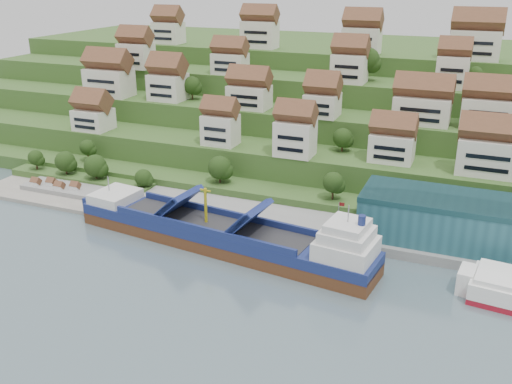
% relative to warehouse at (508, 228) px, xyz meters
% --- Properties ---
extents(ground, '(300.00, 300.00, 0.00)m').
position_rel_warehouse_xyz_m(ground, '(-52.00, -17.00, -7.20)').
color(ground, slate).
rests_on(ground, ground).
extents(quay, '(180.00, 14.00, 2.20)m').
position_rel_warehouse_xyz_m(quay, '(-32.00, -2.00, -6.10)').
color(quay, gray).
rests_on(quay, ground).
extents(pebble_beach, '(45.00, 20.00, 1.00)m').
position_rel_warehouse_xyz_m(pebble_beach, '(-110.00, -5.00, -6.70)').
color(pebble_beach, gray).
rests_on(pebble_beach, ground).
extents(hillside, '(260.00, 128.00, 31.00)m').
position_rel_warehouse_xyz_m(hillside, '(-52.00, 86.55, 3.46)').
color(hillside, '#2D4C1E').
rests_on(hillside, ground).
extents(hillside_village, '(155.41, 64.58, 29.18)m').
position_rel_warehouse_xyz_m(hillside_village, '(-51.56, 43.65, 17.20)').
color(hillside_village, silver).
rests_on(hillside_village, ground).
extents(hillside_trees, '(145.10, 62.34, 32.26)m').
position_rel_warehouse_xyz_m(hillside_trees, '(-64.96, 27.42, 9.52)').
color(hillside_trees, '#254216').
rests_on(hillside_trees, ground).
extents(warehouse, '(60.00, 15.00, 10.00)m').
position_rel_warehouse_xyz_m(warehouse, '(0.00, 0.00, 0.00)').
color(warehouse, '#275E6A').
rests_on(warehouse, quay).
extents(flagpole, '(1.28, 0.16, 8.00)m').
position_rel_warehouse_xyz_m(flagpole, '(-33.89, -7.00, -0.32)').
color(flagpole, gray).
rests_on(flagpole, quay).
extents(beach_huts, '(14.40, 3.70, 2.20)m').
position_rel_warehouse_xyz_m(beach_huts, '(-112.00, -6.25, -5.10)').
color(beach_huts, white).
rests_on(beach_huts, pebble_beach).
extents(cargo_ship, '(71.06, 19.24, 15.48)m').
position_rel_warehouse_xyz_m(cargo_ship, '(-55.45, -17.80, -4.18)').
color(cargo_ship, '#552F1A').
rests_on(cargo_ship, ground).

